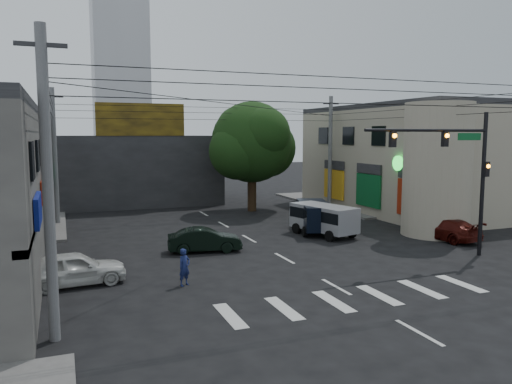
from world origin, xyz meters
TOP-DOWN VIEW (x-y plane):
  - ground at (0.00, 0.00)m, footprint 160.00×160.00m
  - sidewalk_far_right at (18.00, 18.00)m, footprint 16.00×16.00m
  - building_right at (18.00, 13.00)m, footprint 14.00×18.00m
  - corner_column at (11.00, 4.00)m, footprint 4.00×4.00m
  - building_far at (-4.00, 26.00)m, footprint 14.00×10.00m
  - billboard at (-4.00, 21.10)m, footprint 7.00×0.30m
  - tower_distant at (0.00, 70.00)m, footprint 9.00×9.00m
  - street_tree at (4.00, 17.00)m, footprint 6.40×6.40m
  - traffic_gantry at (7.82, -1.00)m, footprint 7.10×0.35m
  - utility_pole_near_left at (-10.50, -4.50)m, footprint 0.32×0.32m
  - utility_pole_far_left at (-10.50, 16.00)m, footprint 0.32×0.32m
  - utility_pole_far_right at (10.50, 16.00)m, footprint 0.32×0.32m
  - dark_sedan at (-3.30, 4.82)m, footprint 2.60×4.26m
  - white_compact at (-9.82, 1.07)m, footprint 2.40×4.41m
  - maroon_sedan at (10.50, 2.64)m, footprint 3.36×5.04m
  - silver_minivan at (4.55, 6.25)m, footprint 5.18×3.89m
  - navy_van at (4.61, 7.48)m, footprint 5.64×4.47m
  - traffic_officer at (-5.64, -0.57)m, footprint 0.87×0.84m

SIDE VIEW (x-z plane):
  - ground at x=0.00m, z-range 0.00..0.00m
  - sidewalk_far_right at x=18.00m, z-range 0.00..0.15m
  - dark_sedan at x=-3.30m, z-range 0.00..1.26m
  - maroon_sedan at x=10.50m, z-range 0.00..1.28m
  - white_compact at x=-9.82m, z-range 0.00..1.40m
  - traffic_officer at x=-5.64m, z-range 0.00..1.53m
  - navy_van at x=4.61m, z-range 0.00..1.84m
  - silver_minivan at x=4.55m, z-range 0.00..1.85m
  - building_far at x=-4.00m, z-range 0.00..6.00m
  - building_right at x=18.00m, z-range 0.00..8.00m
  - corner_column at x=11.00m, z-range 0.00..8.00m
  - utility_pole_near_left at x=-10.50m, z-range 0.00..9.20m
  - utility_pole_far_left at x=-10.50m, z-range 0.00..9.20m
  - utility_pole_far_right at x=10.50m, z-range 0.00..9.20m
  - traffic_gantry at x=7.82m, z-range 1.23..8.43m
  - street_tree at x=4.00m, z-range 1.12..9.82m
  - billboard at x=-4.00m, z-range 6.00..8.60m
  - tower_distant at x=0.00m, z-range 0.00..44.00m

